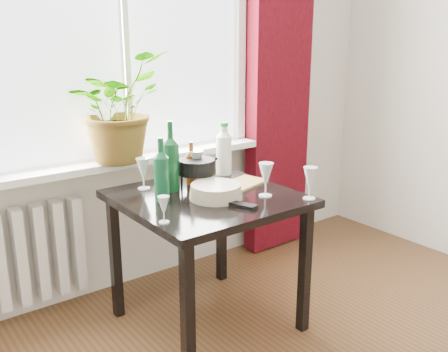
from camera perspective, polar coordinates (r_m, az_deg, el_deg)
window at (r=2.98m, az=-11.56°, el=16.77°), size 1.72×0.08×1.62m
windowsill at (r=3.00m, az=-10.16°, el=1.88°), size 1.72×0.20×0.04m
curtain at (r=3.55m, az=6.34°, el=11.87°), size 0.50×0.12×2.56m
radiator at (r=2.93m, az=-23.29°, el=-8.75°), size 0.80×0.10×0.55m
table at (r=2.61m, az=-1.94°, el=-4.10°), size 0.85×0.85×0.74m
potted_plant at (r=2.85m, az=-12.12°, el=7.69°), size 0.71×0.68×0.61m
wine_bottle_left at (r=2.46m, az=-7.17°, el=0.77°), size 0.10×0.10×0.32m
wine_bottle_right at (r=2.61m, az=-6.11°, el=2.33°), size 0.11×0.11×0.38m
bottle_amber at (r=2.73m, az=-3.74°, el=1.47°), size 0.07×0.07×0.24m
cleaning_bottle at (r=2.92m, az=-0.02°, el=3.24°), size 0.09×0.09×0.32m
wineglass_front_right at (r=2.54m, az=4.80°, el=-0.38°), size 0.10×0.10×0.18m
wineglass_far_right at (r=2.52m, az=9.79°, el=-0.76°), size 0.09×0.09×0.17m
wineglass_back_center at (r=2.73m, az=-3.21°, el=1.02°), size 0.09×0.09×0.20m
wineglass_back_left at (r=2.68m, az=-9.21°, el=0.31°), size 0.09×0.09×0.17m
wineglass_front_left at (r=2.19m, az=-6.90°, el=-3.82°), size 0.06×0.06×0.12m
plate_stack at (r=2.51m, az=-0.94°, el=-1.80°), size 0.33×0.33×0.07m
fondue_pot at (r=2.69m, az=-3.10°, el=0.33°), size 0.28×0.26×0.15m
tv_remote at (r=2.40m, az=1.81°, el=-3.30°), size 0.10×0.18×0.02m
cutting_board at (r=2.75m, az=2.24°, el=-0.81°), size 0.29×0.23×0.01m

